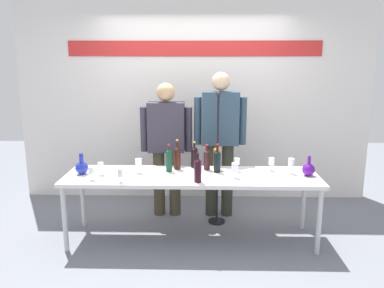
% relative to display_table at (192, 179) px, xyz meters
% --- Properties ---
extents(ground_plane, '(10.00, 10.00, 0.00)m').
position_rel_display_table_xyz_m(ground_plane, '(0.00, 0.00, -0.68)').
color(ground_plane, slate).
extents(back_wall, '(4.78, 0.11, 3.00)m').
position_rel_display_table_xyz_m(back_wall, '(0.00, 1.39, 0.82)').
color(back_wall, white).
rests_on(back_wall, ground).
extents(display_table, '(2.67, 0.71, 0.73)m').
position_rel_display_table_xyz_m(display_table, '(0.00, 0.00, 0.00)').
color(display_table, white).
rests_on(display_table, ground).
extents(decanter_blue_left, '(0.14, 0.14, 0.23)m').
position_rel_display_table_xyz_m(decanter_blue_left, '(-1.17, 0.00, 0.13)').
color(decanter_blue_left, '#1D2CA1').
rests_on(decanter_blue_left, display_table).
extents(decanter_blue_right, '(0.13, 0.13, 0.21)m').
position_rel_display_table_xyz_m(decanter_blue_right, '(1.22, 0.00, 0.12)').
color(decanter_blue_right, '#50128A').
rests_on(decanter_blue_right, display_table).
extents(presenter_left, '(0.63, 0.22, 1.65)m').
position_rel_display_table_xyz_m(presenter_left, '(-0.33, 0.68, 0.27)').
color(presenter_left, '#413A26').
rests_on(presenter_left, ground).
extents(presenter_right, '(0.63, 0.22, 1.78)m').
position_rel_display_table_xyz_m(presenter_right, '(0.33, 0.68, 0.35)').
color(presenter_right, '#2F3326').
rests_on(presenter_right, ground).
extents(wine_bottle_0, '(0.07, 0.07, 0.29)m').
position_rel_display_table_xyz_m(wine_bottle_0, '(0.16, 0.20, 0.17)').
color(wine_bottle_0, '#321617').
rests_on(wine_bottle_0, display_table).
extents(wine_bottle_1, '(0.07, 0.07, 0.34)m').
position_rel_display_table_xyz_m(wine_bottle_1, '(-0.16, 0.21, 0.19)').
color(wine_bottle_1, '#361710').
rests_on(wine_bottle_1, display_table).
extents(wine_bottle_2, '(0.07, 0.07, 0.30)m').
position_rel_display_table_xyz_m(wine_bottle_2, '(-0.25, 0.12, 0.19)').
color(wine_bottle_2, '#103924').
rests_on(wine_bottle_2, display_table).
extents(wine_bottle_3, '(0.07, 0.07, 0.30)m').
position_rel_display_table_xyz_m(wine_bottle_3, '(0.02, 0.29, 0.18)').
color(wine_bottle_3, black).
rests_on(wine_bottle_3, display_table).
extents(wine_bottle_4, '(0.08, 0.08, 0.31)m').
position_rel_display_table_xyz_m(wine_bottle_4, '(0.27, 0.23, 0.19)').
color(wine_bottle_4, orange).
rests_on(wine_bottle_4, display_table).
extents(wine_bottle_5, '(0.07, 0.07, 0.31)m').
position_rel_display_table_xyz_m(wine_bottle_5, '(0.27, 0.11, 0.18)').
color(wine_bottle_5, black).
rests_on(wine_bottle_5, display_table).
extents(wine_bottle_6, '(0.08, 0.08, 0.30)m').
position_rel_display_table_xyz_m(wine_bottle_6, '(0.07, -0.24, 0.18)').
color(wine_bottle_6, black).
rests_on(wine_bottle_6, display_table).
extents(wine_glass_left_0, '(0.07, 0.07, 0.14)m').
position_rel_display_table_xyz_m(wine_glass_left_0, '(-1.00, -0.20, 0.15)').
color(wine_glass_left_0, white).
rests_on(wine_glass_left_0, display_table).
extents(wine_glass_left_1, '(0.06, 0.06, 0.14)m').
position_rel_display_table_xyz_m(wine_glass_left_1, '(-0.70, -0.27, 0.14)').
color(wine_glass_left_1, white).
rests_on(wine_glass_left_1, display_table).
extents(wine_glass_left_2, '(0.07, 0.07, 0.16)m').
position_rel_display_table_xyz_m(wine_glass_left_2, '(-0.57, 0.06, 0.16)').
color(wine_glass_left_2, white).
rests_on(wine_glass_left_2, display_table).
extents(wine_glass_left_3, '(0.06, 0.06, 0.14)m').
position_rel_display_table_xyz_m(wine_glass_left_3, '(-0.96, -0.02, 0.15)').
color(wine_glass_left_3, white).
rests_on(wine_glass_left_3, display_table).
extents(wine_glass_right_0, '(0.06, 0.06, 0.15)m').
position_rel_display_table_xyz_m(wine_glass_right_0, '(0.49, 0.15, 0.16)').
color(wine_glass_right_0, white).
rests_on(wine_glass_right_0, display_table).
extents(wine_glass_right_1, '(0.06, 0.06, 0.15)m').
position_rel_display_table_xyz_m(wine_glass_right_1, '(0.87, 0.18, 0.15)').
color(wine_glass_right_1, white).
rests_on(wine_glass_right_1, display_table).
extents(wine_glass_right_2, '(0.07, 0.07, 0.17)m').
position_rel_display_table_xyz_m(wine_glass_right_2, '(1.06, 0.08, 0.17)').
color(wine_glass_right_2, white).
rests_on(wine_glass_right_2, display_table).
extents(wine_glass_right_3, '(0.07, 0.07, 0.16)m').
position_rel_display_table_xyz_m(wine_glass_right_3, '(0.45, -0.09, 0.16)').
color(wine_glass_right_3, white).
rests_on(wine_glass_right_3, display_table).
extents(microphone_stand, '(0.20, 0.20, 1.57)m').
position_rel_display_table_xyz_m(microphone_stand, '(0.29, 0.45, -0.15)').
color(microphone_stand, black).
rests_on(microphone_stand, ground).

